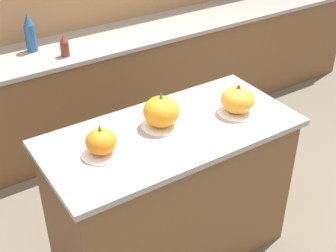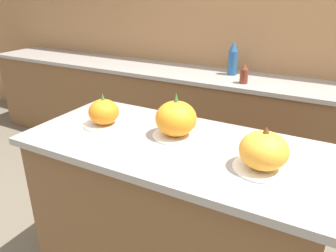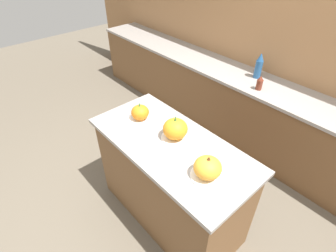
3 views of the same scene
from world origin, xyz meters
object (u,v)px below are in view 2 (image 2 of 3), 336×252
Objects in this scene: bottle_short at (244,74)px; bottle_tall at (233,59)px; pumpkin_cake_right at (264,152)px; pumpkin_cake_center at (176,119)px; pumpkin_cake_left at (104,113)px.

bottle_tall is at bearing 127.33° from bottle_short.
bottle_short is at bearing -52.67° from bottle_tall.
bottle_short is (-0.49, 1.40, -0.05)m from pumpkin_cake_right.
pumpkin_cake_center is at bearing -81.85° from bottle_tall.
pumpkin_cake_right is 1.49m from bottle_short.
pumpkin_cake_left is at bearing -171.90° from pumpkin_cake_center.
pumpkin_cake_right reaches higher than bottle_short.
bottle_tall is at bearing 112.13° from pumpkin_cake_right.
pumpkin_cake_center is at bearing -88.13° from bottle_short.
pumpkin_cake_left is 0.74× the size of bottle_tall.
pumpkin_cake_center is (0.39, 0.06, 0.02)m from pumpkin_cake_left.
bottle_tall is 0.30m from bottle_short.
pumpkin_cake_left reaches higher than bottle_short.
pumpkin_cake_center is at bearing 8.10° from pumpkin_cake_left.
pumpkin_cake_left is 1.58m from bottle_tall.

